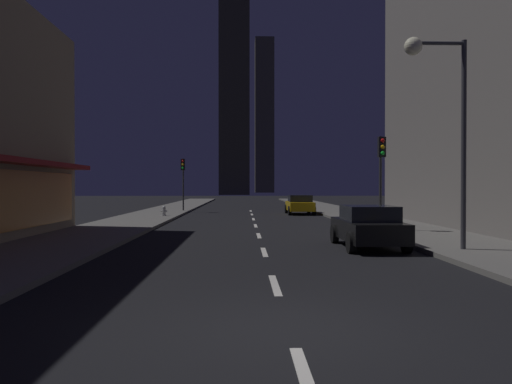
% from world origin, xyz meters
% --- Properties ---
extents(ground_plane, '(78.00, 136.00, 0.10)m').
position_xyz_m(ground_plane, '(0.00, 32.00, -0.05)').
color(ground_plane, black).
extents(sidewalk_right, '(4.00, 76.00, 0.15)m').
position_xyz_m(sidewalk_right, '(7.00, 32.00, 0.07)').
color(sidewalk_right, '#605E59').
rests_on(sidewalk_right, ground).
extents(sidewalk_left, '(4.00, 76.00, 0.15)m').
position_xyz_m(sidewalk_left, '(-7.00, 32.00, 0.07)').
color(sidewalk_left, '#605E59').
rests_on(sidewalk_left, ground).
extents(lane_marking_center, '(0.16, 38.60, 0.01)m').
position_xyz_m(lane_marking_center, '(0.00, 16.20, 0.01)').
color(lane_marking_center, silver).
rests_on(lane_marking_center, ground).
extents(skyscraper_distant_tall, '(7.39, 8.25, 66.28)m').
position_xyz_m(skyscraper_distant_tall, '(-2.71, 114.14, 33.14)').
color(skyscraper_distant_tall, '#3E3B2E').
rests_on(skyscraper_distant_tall, ground).
extents(skyscraper_distant_mid, '(6.17, 7.49, 50.37)m').
position_xyz_m(skyscraper_distant_mid, '(6.49, 155.13, 25.18)').
color(skyscraper_distant_mid, brown).
rests_on(skyscraper_distant_mid, ground).
extents(car_parked_near, '(1.98, 4.24, 1.45)m').
position_xyz_m(car_parked_near, '(3.60, 9.44, 0.74)').
color(car_parked_near, black).
rests_on(car_parked_near, ground).
extents(car_parked_far, '(1.98, 4.24, 1.45)m').
position_xyz_m(car_parked_far, '(3.60, 29.56, 0.74)').
color(car_parked_far, gold).
rests_on(car_parked_far, ground).
extents(fire_hydrant_far_left, '(0.42, 0.30, 0.65)m').
position_xyz_m(fire_hydrant_far_left, '(-5.90, 25.47, 0.45)').
color(fire_hydrant_far_left, '#B2B2B2').
rests_on(fire_hydrant_far_left, sidewalk_left).
extents(traffic_light_near_right, '(0.32, 0.48, 4.20)m').
position_xyz_m(traffic_light_near_right, '(5.50, 14.55, 3.19)').
color(traffic_light_near_right, '#2D2D2D').
rests_on(traffic_light_near_right, sidewalk_right).
extents(traffic_light_far_left, '(0.32, 0.48, 4.20)m').
position_xyz_m(traffic_light_far_left, '(-5.50, 32.61, 3.19)').
color(traffic_light_far_left, '#2D2D2D').
rests_on(traffic_light_far_left, sidewalk_left).
extents(street_lamp_right, '(1.96, 0.56, 6.58)m').
position_xyz_m(street_lamp_right, '(5.38, 7.91, 5.07)').
color(street_lamp_right, '#38383D').
rests_on(street_lamp_right, sidewalk_right).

